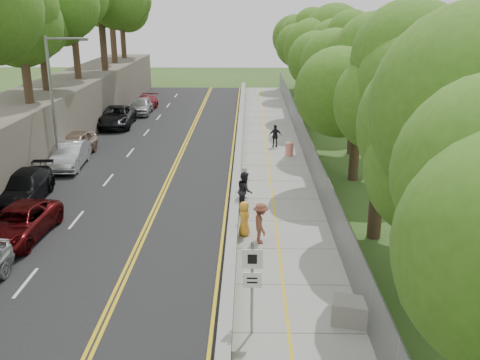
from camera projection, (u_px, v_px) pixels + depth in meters
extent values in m
plane|color=#33511E|center=(222.00, 285.00, 19.40)|extent=(140.00, 140.00, 0.00)
cube|color=black|center=(149.00, 166.00, 33.73)|extent=(11.20, 66.00, 0.04)
cube|color=gray|center=(274.00, 166.00, 33.60)|extent=(4.20, 66.00, 0.05)
cube|color=#97DA2F|center=(238.00, 162.00, 33.55)|extent=(0.42, 66.00, 0.60)
cube|color=#595147|center=(17.00, 134.00, 33.24)|extent=(5.00, 66.00, 4.00)
cube|color=slate|center=(308.00, 151.00, 33.26)|extent=(0.04, 66.00, 2.00)
cylinder|color=gray|center=(53.00, 106.00, 31.61)|extent=(0.18, 0.18, 8.00)
cylinder|color=gray|center=(65.00, 39.00, 30.39)|extent=(2.30, 0.13, 0.13)
cube|color=gray|center=(84.00, 39.00, 30.39)|extent=(0.50, 0.22, 0.14)
cylinder|color=gray|center=(252.00, 288.00, 16.04)|extent=(0.09, 0.09, 3.10)
cube|color=white|center=(252.00, 259.00, 15.69)|extent=(0.62, 0.04, 0.62)
cube|color=white|center=(252.00, 280.00, 15.91)|extent=(0.56, 0.04, 0.50)
cylinder|color=red|center=(289.00, 149.00, 35.67)|extent=(0.54, 0.54, 0.89)
cube|color=gray|center=(350.00, 311.00, 16.98)|extent=(1.31, 1.10, 0.76)
imported|color=#4D090B|center=(18.00, 224.00, 22.96)|extent=(2.63, 5.15, 1.39)
imported|color=black|center=(23.00, 188.00, 27.21)|extent=(2.59, 5.54, 1.56)
imported|color=tan|center=(75.00, 145.00, 35.29)|extent=(2.13, 4.94, 1.66)
imported|color=#B7BABF|center=(70.00, 155.00, 33.11)|extent=(1.98, 4.80, 1.54)
imported|color=black|center=(116.00, 117.00, 44.23)|extent=(3.12, 6.03, 1.62)
imported|color=maroon|center=(145.00, 103.00, 50.98)|extent=(2.15, 4.71, 1.34)
imported|color=#B4B4B8|center=(141.00, 106.00, 49.24)|extent=(1.96, 4.52, 1.52)
imported|color=#F8AA31|center=(244.00, 218.00, 23.29)|extent=(0.50, 0.76, 1.56)
imported|color=silver|center=(245.00, 183.00, 27.56)|extent=(0.44, 0.67, 1.81)
imported|color=black|center=(245.00, 190.00, 26.26)|extent=(0.78, 0.97, 1.91)
imported|color=brown|center=(261.00, 223.00, 22.50)|extent=(0.85, 1.24, 1.77)
imported|color=black|center=(275.00, 136.00, 37.76)|extent=(0.99, 0.53, 1.60)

